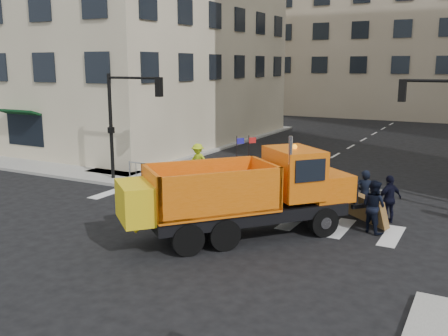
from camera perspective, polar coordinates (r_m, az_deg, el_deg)
The scene contains 10 objects.
ground at distance 15.73m, azimuth -8.02°, elevation -10.09°, with size 120.00×120.00×0.00m, color black.
sidewalk_back at distance 22.76m, azimuth 4.68°, elevation -2.92°, with size 64.00×5.00×0.15m, color gray.
building_far at distance 64.61m, azimuth 21.20°, elevation 16.46°, with size 30.00×18.00×24.00m, color tan.
traffic_light_left at distance 25.68m, azimuth -12.79°, elevation 4.46°, with size 0.18×0.18×5.40m, color black.
crowd_barriers at distance 22.16m, azimuth 1.99°, elevation -2.03°, with size 12.60×0.60×1.10m, color #9EA0A5, non-canonical shape.
plow_truck at distance 16.92m, azimuth 2.01°, elevation -2.76°, with size 7.83×8.56×3.57m.
cop_a at distance 19.74m, azimuth 15.75°, elevation -2.95°, with size 0.70×0.46×1.93m, color black.
cop_b at distance 18.29m, azimuth 16.74°, elevation -4.23°, with size 0.92×0.72×1.89m, color black.
cop_c at distance 19.59m, azimuth 18.38°, elevation -3.39°, with size 1.07×0.44×1.82m, color black.
worker at distance 25.31m, azimuth -3.00°, elevation 0.82°, with size 1.14×0.66×1.77m, color #C3DE1A.
Camera 1 is at (8.74, -11.72, 5.81)m, focal length 40.00 mm.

